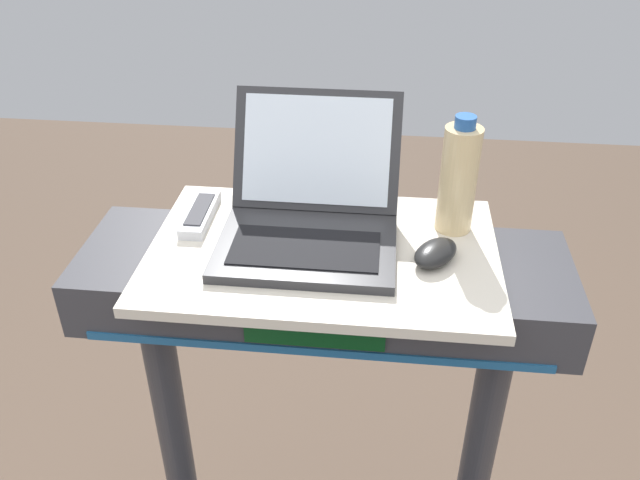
# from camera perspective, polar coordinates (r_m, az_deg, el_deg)

# --- Properties ---
(desk_board) EXTENTS (0.63, 0.41, 0.02)m
(desk_board) POSITION_cam_1_polar(r_m,az_deg,el_deg) (1.20, 0.26, -1.12)
(desk_board) COLOR beige
(desk_board) RESTS_ON treadmill_base
(laptop) EXTENTS (0.32, 0.34, 0.22)m
(laptop) POSITION_cam_1_polar(r_m,az_deg,el_deg) (1.21, -0.88, 2.25)
(laptop) COLOR #2D2D30
(laptop) RESTS_ON desk_board
(computer_mouse) EXTENTS (0.11, 0.12, 0.03)m
(computer_mouse) POSITION_cam_1_polar(r_m,az_deg,el_deg) (1.17, 9.86, -1.09)
(computer_mouse) COLOR black
(computer_mouse) RESTS_ON desk_board
(water_bottle) EXTENTS (0.07, 0.07, 0.22)m
(water_bottle) POSITION_cam_1_polar(r_m,az_deg,el_deg) (1.23, 11.77, 5.20)
(water_bottle) COLOR beige
(water_bottle) RESTS_ON desk_board
(tv_remote) EXTENTS (0.05, 0.16, 0.02)m
(tv_remote) POSITION_cam_1_polar(r_m,az_deg,el_deg) (1.30, -10.23, 2.22)
(tv_remote) COLOR silver
(tv_remote) RESTS_ON desk_board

